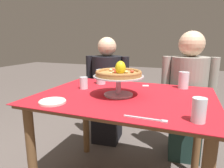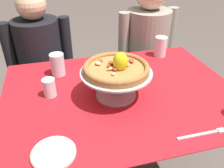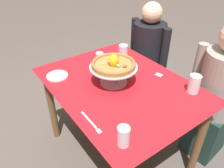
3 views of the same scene
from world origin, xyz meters
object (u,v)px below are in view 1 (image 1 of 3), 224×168
object	(u,v)px
pizza_stand	(119,83)
sugar_packet	(146,86)
pizza	(119,73)
water_glass_back_right	(183,81)
water_glass_back_left	(101,78)
side_plate	(52,102)
diner_right	(187,99)
water_glass_side_left	(84,84)
diner_left	(107,93)
dinner_fork	(148,119)
water_glass_front_right	(199,111)

from	to	relation	value
pizza_stand	sugar_packet	distance (m)	0.38
pizza	sugar_packet	xyz separation A→B (m)	(0.12, 0.35, -0.16)
water_glass_back_right	sugar_packet	xyz separation A→B (m)	(-0.29, -0.03, -0.06)
pizza_stand	water_glass_back_left	distance (m)	0.39
sugar_packet	side_plate	bearing A→B (deg)	-123.90
pizza_stand	sugar_packet	size ratio (longest dim) A/B	6.83
side_plate	diner_right	distance (m)	1.26
pizza_stand	water_glass_side_left	world-z (taller)	pizza_stand
side_plate	diner_left	xyz separation A→B (m)	(-0.06, 1.02, -0.21)
water_glass_back_right	diner_right	world-z (taller)	diner_right
water_glass_back_right	side_plate	world-z (taller)	water_glass_back_right
water_glass_back_right	dinner_fork	distance (m)	0.74
water_glass_back_left	water_glass_front_right	bearing A→B (deg)	-37.94
pizza_stand	water_glass_back_right	bearing A→B (deg)	42.57
water_glass_back_right	sugar_packet	size ratio (longest dim) A/B	2.61
water_glass_front_right	dinner_fork	distance (m)	0.24
dinner_fork	water_glass_back_right	bearing A→B (deg)	79.08
diner_right	sugar_packet	bearing A→B (deg)	-134.76
water_glass_front_right	diner_right	bearing A→B (deg)	92.51
pizza_stand	water_glass_back_right	distance (m)	0.56
dinner_fork	diner_left	bearing A→B (deg)	121.23
pizza_stand	diner_right	xyz separation A→B (m)	(0.45, 0.68, -0.26)
sugar_packet	water_glass_back_left	bearing A→B (deg)	-171.56
sugar_packet	pizza	bearing A→B (deg)	-108.45
water_glass_back_right	water_glass_side_left	bearing A→B (deg)	-158.21
water_glass_back_left	sugar_packet	distance (m)	0.39
pizza	diner_right	size ratio (longest dim) A/B	0.26
diner_left	diner_right	size ratio (longest dim) A/B	0.96
water_glass_back_right	pizza	bearing A→B (deg)	-137.29
pizza_stand	pizza	size ratio (longest dim) A/B	1.10
sugar_packet	diner_right	distance (m)	0.50
side_plate	water_glass_side_left	bearing A→B (deg)	89.62
water_glass_back_left	dinner_fork	world-z (taller)	water_glass_back_left
water_glass_back_right	diner_right	size ratio (longest dim) A/B	0.11
water_glass_back_left	diner_left	size ratio (longest dim) A/B	0.11
dinner_fork	water_glass_front_right	bearing A→B (deg)	13.75
water_glass_back_right	diner_left	world-z (taller)	diner_left
pizza	water_glass_front_right	bearing A→B (deg)	-30.96
sugar_packet	diner_right	bearing A→B (deg)	45.24
pizza_stand	pizza	world-z (taller)	pizza
water_glass_back_left	dinner_fork	bearing A→B (deg)	-50.44
pizza_stand	side_plate	size ratio (longest dim) A/B	2.09
diner_left	sugar_packet	bearing A→B (deg)	-36.54
pizza_stand	water_glass_back_left	bearing A→B (deg)	131.79
water_glass_back_left	water_glass_back_right	world-z (taller)	water_glass_back_right
side_plate	dinner_fork	world-z (taller)	side_plate
side_plate	dinner_fork	bearing A→B (deg)	-4.80
water_glass_back_right	side_plate	bearing A→B (deg)	-137.09
water_glass_back_left	side_plate	bearing A→B (deg)	-95.46
pizza_stand	water_glass_side_left	size ratio (longest dim) A/B	3.68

